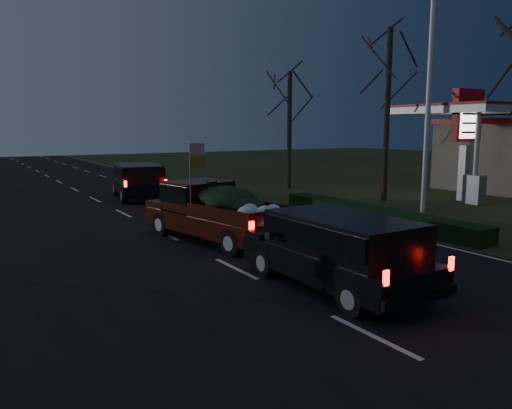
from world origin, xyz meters
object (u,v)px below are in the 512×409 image
lead_suv (138,178)px  rear_suv (339,245)px  gas_price_pylon (467,126)px  pickup_truck (215,208)px  light_pole (430,79)px

lead_suv → rear_suv: (-0.87, -16.90, -0.05)m
gas_price_pylon → pickup_truck: 15.25m
light_pole → rear_suv: (-8.28, -4.66, -4.43)m
light_pole → lead_suv: bearing=121.2°
pickup_truck → lead_suv: pickup_truck is taller
gas_price_pylon → rear_suv: gas_price_pylon is taller
pickup_truck → rear_suv: 5.99m
rear_suv → light_pole: bearing=28.6°
light_pole → pickup_truck: 9.59m
light_pole → pickup_truck: bearing=171.0°
gas_price_pylon → lead_suv: (-13.92, 9.25, -2.66)m
gas_price_pylon → lead_suv: size_ratio=1.04×
pickup_truck → lead_suv: bearing=74.0°
gas_price_pylon → rear_suv: 16.87m
gas_price_pylon → pickup_truck: size_ratio=0.97×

